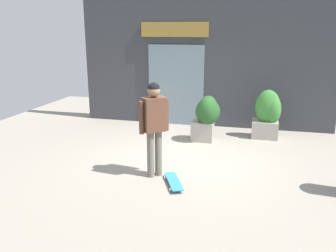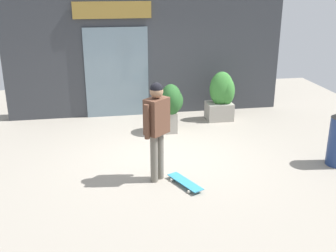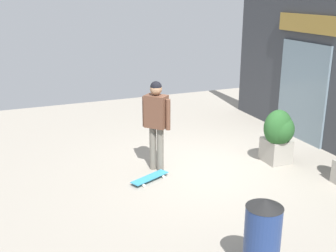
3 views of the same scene
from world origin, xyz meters
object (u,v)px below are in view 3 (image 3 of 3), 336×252
at_px(skateboard, 150,178).
at_px(trash_bin, 262,238).
at_px(planter_box_right, 278,133).
at_px(skateboarder, 156,117).

relative_size(skateboard, trash_bin, 0.77).
bearing_deg(trash_bin, skateboard, -173.69).
bearing_deg(skateboard, planter_box_right, 151.44).
bearing_deg(planter_box_right, skateboarder, -105.03).
relative_size(skateboard, planter_box_right, 0.70).
relative_size(planter_box_right, trash_bin, 1.09).
height_order(planter_box_right, trash_bin, planter_box_right).
xyz_separation_m(skateboard, planter_box_right, (0.19, 2.64, 0.58)).
xyz_separation_m(skateboard, trash_bin, (3.05, 0.34, 0.46)).
relative_size(skateboarder, skateboard, 2.19).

